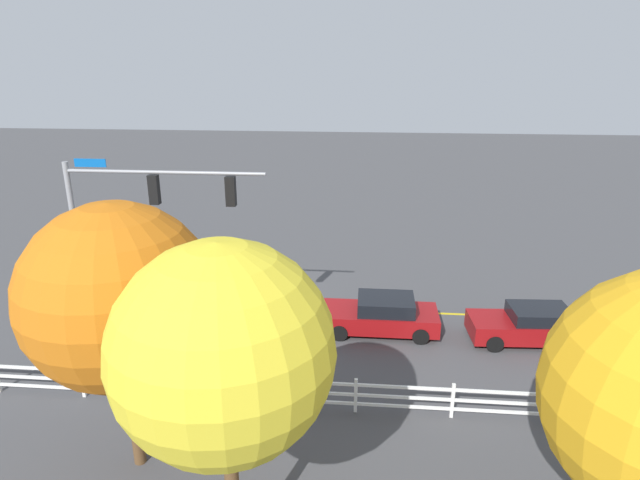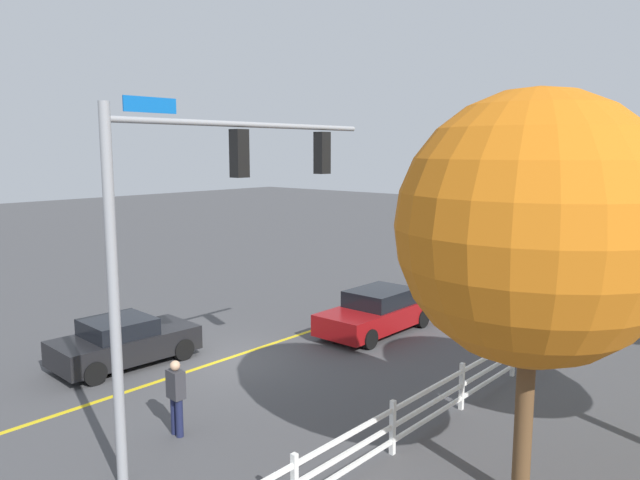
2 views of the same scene
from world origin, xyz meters
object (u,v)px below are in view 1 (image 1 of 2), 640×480
at_px(car_2, 533,325).
at_px(pedestrian, 147,314).
at_px(car_1, 222,274).
at_px(car_0, 381,315).
at_px(tree_0, 223,351).
at_px(tree_2, 119,296).

xyz_separation_m(car_2, pedestrian, (14.77, 0.91, 0.24)).
bearing_deg(pedestrian, car_1, 75.29).
bearing_deg(car_0, tree_0, 72.76).
bearing_deg(car_0, car_1, -26.40).
height_order(car_1, tree_0, tree_0).
bearing_deg(car_2, tree_0, 45.74).
distance_m(car_2, pedestrian, 14.80).
relative_size(pedestrian, tree_2, 0.24).
bearing_deg(pedestrian, tree_0, -54.23).
xyz_separation_m(pedestrian, tree_0, (-5.78, 9.39, 4.23)).
bearing_deg(tree_0, car_2, -131.13).
height_order(car_0, tree_0, tree_0).
distance_m(car_2, tree_0, 14.38).
xyz_separation_m(car_0, car_1, (7.37, -3.63, -0.03)).
distance_m(car_0, tree_2, 11.05).
bearing_deg(car_1, car_0, -23.00).
relative_size(car_0, tree_2, 0.63).
height_order(pedestrian, tree_0, tree_0).
relative_size(car_2, tree_2, 0.66).
height_order(car_1, tree_2, tree_2).
xyz_separation_m(pedestrian, tree_2, (-2.48, 6.66, 3.93)).
xyz_separation_m(car_2, tree_0, (8.99, 10.29, 4.47)).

